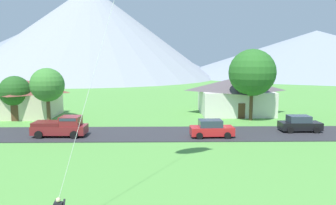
% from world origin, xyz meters
% --- Properties ---
extents(road_strip, '(160.00, 6.68, 0.08)m').
position_xyz_m(road_strip, '(0.00, 29.35, 0.04)').
color(road_strip, '#2D2D33').
rests_on(road_strip, ground).
extents(mountain_east_ridge, '(130.85, 130.85, 20.82)m').
position_xyz_m(mountain_east_ridge, '(72.70, 149.20, 10.41)').
color(mountain_east_ridge, gray).
rests_on(mountain_east_ridge, ground).
extents(mountain_far_east_ridge, '(98.57, 98.57, 36.35)m').
position_xyz_m(mountain_far_east_ridge, '(-28.00, 129.75, 18.18)').
color(mountain_far_east_ridge, '#8E939E').
rests_on(mountain_far_east_ridge, ground).
extents(mountain_central_ridge, '(132.55, 132.55, 33.59)m').
position_xyz_m(mountain_central_ridge, '(-39.02, 161.28, 16.79)').
color(mountain_central_ridge, gray).
rests_on(mountain_central_ridge, ground).
extents(house_leftmost, '(8.56, 7.24, 4.94)m').
position_xyz_m(house_leftmost, '(-17.66, 39.96, 2.56)').
color(house_leftmost, beige).
rests_on(house_leftmost, ground).
extents(house_left_center, '(10.27, 8.62, 5.08)m').
position_xyz_m(house_left_center, '(10.81, 41.86, 2.63)').
color(house_left_center, silver).
rests_on(house_left_center, ground).
extents(tree_near_left, '(5.81, 5.81, 8.89)m').
position_xyz_m(tree_near_left, '(11.70, 36.75, 5.97)').
color(tree_near_left, '#4C3823').
rests_on(tree_near_left, ground).
extents(tree_left_of_center, '(3.95, 3.95, 6.63)m').
position_xyz_m(tree_left_of_center, '(-12.87, 34.87, 4.62)').
color(tree_left_of_center, brown).
rests_on(tree_left_of_center, ground).
extents(tree_right_of_center, '(3.80, 3.80, 5.58)m').
position_xyz_m(tree_right_of_center, '(-17.81, 37.35, 3.66)').
color(tree_right_of_center, '#4C3823').
rests_on(tree_right_of_center, ground).
extents(parked_car_red_west_end, '(4.27, 2.22, 1.68)m').
position_xyz_m(parked_car_red_west_end, '(5.39, 27.83, 0.87)').
color(parked_car_red_west_end, red).
rests_on(parked_car_red_west_end, road_strip).
extents(parked_car_black_mid_west, '(4.21, 2.09, 1.68)m').
position_xyz_m(parked_car_black_mid_west, '(15.04, 30.05, 0.87)').
color(parked_car_black_mid_west, black).
rests_on(parked_car_black_mid_west, road_strip).
extents(pickup_truck_maroon_west_side, '(5.25, 2.42, 1.99)m').
position_xyz_m(pickup_truck_maroon_west_side, '(-9.40, 28.33, 1.06)').
color(pickup_truck_maroon_west_side, maroon).
rests_on(pickup_truck_maroon_west_side, road_strip).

